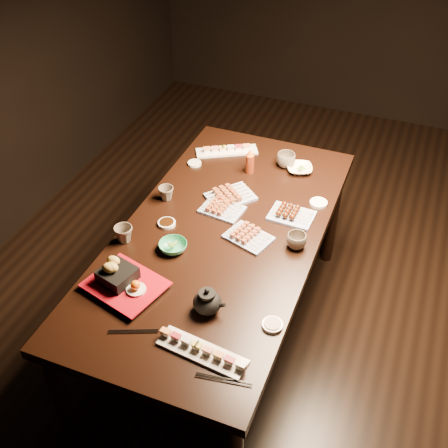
% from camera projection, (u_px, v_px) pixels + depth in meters
% --- Properties ---
extents(ground, '(5.00, 5.00, 0.00)m').
position_uv_depth(ground, '(303.00, 315.00, 3.22)').
color(ground, black).
rests_on(ground, ground).
extents(dining_table, '(0.92, 1.81, 0.75)m').
position_uv_depth(dining_table, '(220.00, 289.00, 2.86)').
color(dining_table, black).
rests_on(dining_table, ground).
extents(sushi_platter_near, '(0.36, 0.14, 0.04)m').
position_uv_depth(sushi_platter_near, '(202.00, 350.00, 2.08)').
color(sushi_platter_near, white).
rests_on(sushi_platter_near, dining_table).
extents(sushi_platter_far, '(0.35, 0.25, 0.04)m').
position_uv_depth(sushi_platter_far, '(227.00, 149.00, 3.15)').
color(sushi_platter_far, white).
rests_on(sushi_platter_far, dining_table).
extents(yakitori_plate_center, '(0.22, 0.17, 0.05)m').
position_uv_depth(yakitori_plate_center, '(222.00, 207.00, 2.74)').
color(yakitori_plate_center, '#828EB6').
rests_on(yakitori_plate_center, dining_table).
extents(yakitori_plate_right, '(0.24, 0.20, 0.05)m').
position_uv_depth(yakitori_plate_right, '(249.00, 234.00, 2.58)').
color(yakitori_plate_right, '#828EB6').
rests_on(yakitori_plate_right, dining_table).
extents(yakitori_plate_left, '(0.27, 0.28, 0.06)m').
position_uv_depth(yakitori_plate_left, '(231.00, 193.00, 2.82)').
color(yakitori_plate_left, '#828EB6').
rests_on(yakitori_plate_left, dining_table).
extents(tsukune_plate, '(0.22, 0.16, 0.05)m').
position_uv_depth(tsukune_plate, '(292.00, 213.00, 2.70)').
color(tsukune_plate, '#828EB6').
rests_on(tsukune_plate, dining_table).
extents(edamame_bowl_green, '(0.14, 0.14, 0.04)m').
position_uv_depth(edamame_bowl_green, '(173.00, 247.00, 2.52)').
color(edamame_bowl_green, '#329B6A').
rests_on(edamame_bowl_green, dining_table).
extents(edamame_bowl_cream, '(0.17, 0.17, 0.03)m').
position_uv_depth(edamame_bowl_cream, '(300.00, 169.00, 3.01)').
color(edamame_bowl_cream, '#FCF0CE').
rests_on(edamame_bowl_cream, dining_table).
extents(tempura_tray, '(0.36, 0.32, 0.11)m').
position_uv_depth(tempura_tray, '(125.00, 278.00, 2.31)').
color(tempura_tray, black).
rests_on(tempura_tray, dining_table).
extents(teacup_near_left, '(0.09, 0.09, 0.08)m').
position_uv_depth(teacup_near_left, '(124.00, 234.00, 2.56)').
color(teacup_near_left, brown).
rests_on(teacup_near_left, dining_table).
extents(teacup_mid_right, '(0.09, 0.09, 0.07)m').
position_uv_depth(teacup_mid_right, '(296.00, 241.00, 2.53)').
color(teacup_mid_right, brown).
rests_on(teacup_mid_right, dining_table).
extents(teacup_far_left, '(0.10, 0.10, 0.07)m').
position_uv_depth(teacup_far_left, '(166.00, 193.00, 2.80)').
color(teacup_far_left, brown).
rests_on(teacup_far_left, dining_table).
extents(teacup_far_right, '(0.11, 0.11, 0.08)m').
position_uv_depth(teacup_far_right, '(286.00, 160.00, 3.03)').
color(teacup_far_right, brown).
rests_on(teacup_far_right, dining_table).
extents(teapot, '(0.14, 0.14, 0.12)m').
position_uv_depth(teapot, '(207.00, 300.00, 2.22)').
color(teapot, black).
rests_on(teapot, dining_table).
extents(condiment_bottle, '(0.05, 0.05, 0.14)m').
position_uv_depth(condiment_bottle, '(250.00, 161.00, 2.97)').
color(condiment_bottle, '#63210D').
rests_on(condiment_bottle, dining_table).
extents(sauce_dish_west, '(0.10, 0.10, 0.01)m').
position_uv_depth(sauce_dish_west, '(167.00, 223.00, 2.67)').
color(sauce_dish_west, white).
rests_on(sauce_dish_west, dining_table).
extents(sauce_dish_east, '(0.11, 0.11, 0.02)m').
position_uv_depth(sauce_dish_east, '(319.00, 203.00, 2.79)').
color(sauce_dish_east, white).
rests_on(sauce_dish_east, dining_table).
extents(sauce_dish_se, '(0.11, 0.11, 0.01)m').
position_uv_depth(sauce_dish_se, '(272.00, 325.00, 2.19)').
color(sauce_dish_se, white).
rests_on(sauce_dish_se, dining_table).
extents(sauce_dish_nw, '(0.09, 0.09, 0.01)m').
position_uv_depth(sauce_dish_nw, '(195.00, 163.00, 3.07)').
color(sauce_dish_nw, white).
rests_on(sauce_dish_nw, dining_table).
extents(chopsticks_near, '(0.19, 0.09, 0.01)m').
position_uv_depth(chopsticks_near, '(133.00, 331.00, 2.17)').
color(chopsticks_near, black).
rests_on(chopsticks_near, dining_table).
extents(chopsticks_se, '(0.21, 0.05, 0.01)m').
position_uv_depth(chopsticks_se, '(224.00, 380.00, 2.00)').
color(chopsticks_se, black).
rests_on(chopsticks_se, dining_table).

